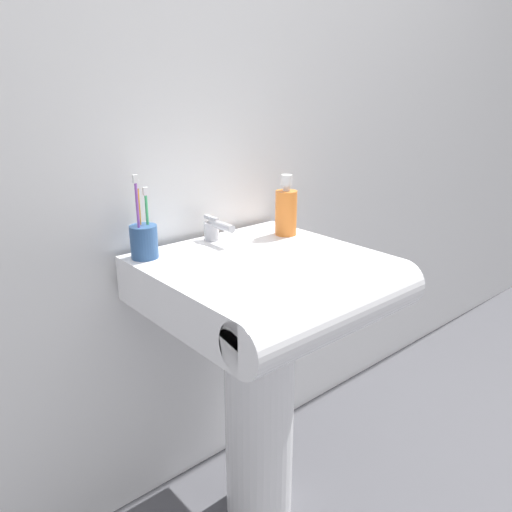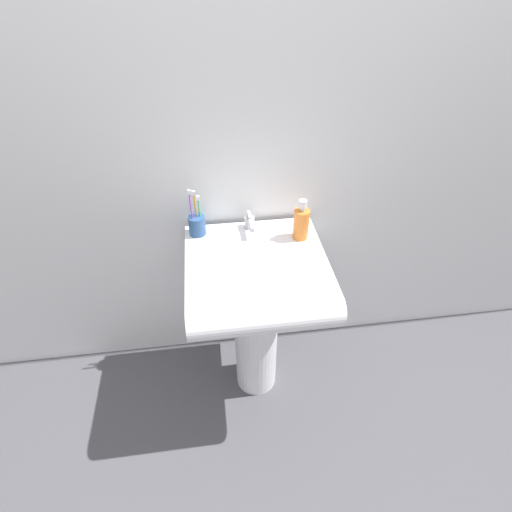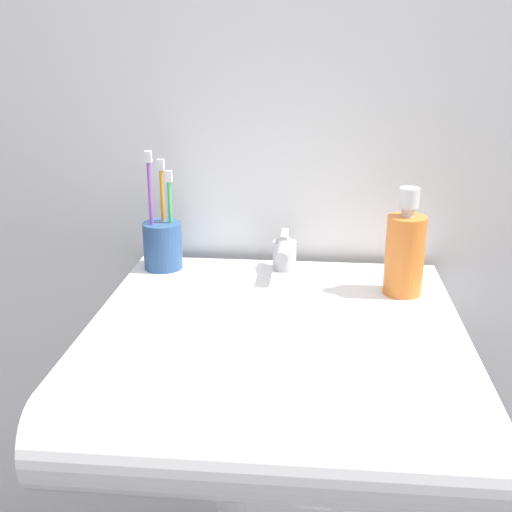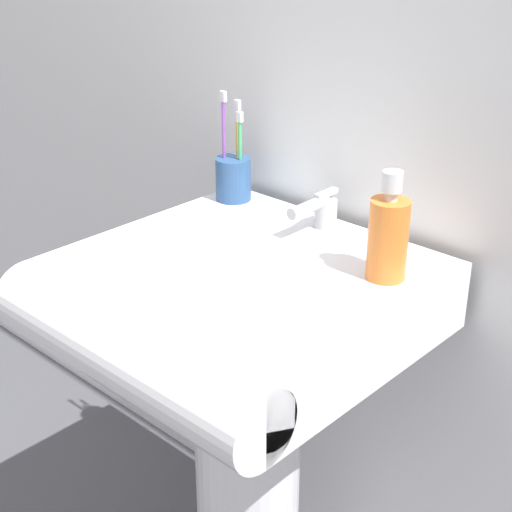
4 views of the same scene
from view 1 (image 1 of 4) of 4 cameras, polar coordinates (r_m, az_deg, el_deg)
ground_plane at (r=1.73m, az=0.34°, el=-26.65°), size 6.00×6.00×0.00m
wall_back at (r=1.45m, az=-7.73°, el=17.48°), size 5.00×0.05×2.40m
sink_pedestal at (r=1.50m, az=0.36°, el=-17.35°), size 0.20×0.20×0.69m
sink_basin at (r=1.27m, az=1.86°, el=-3.36°), size 0.55×0.57×0.12m
faucet at (r=1.41m, az=-4.91°, el=3.07°), size 0.04×0.12×0.07m
toothbrush_cup at (r=1.30m, az=-12.69°, el=1.80°), size 0.07×0.07×0.22m
soap_bottle at (r=1.47m, az=3.45°, el=5.18°), size 0.06×0.06×0.18m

